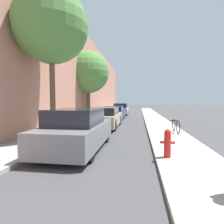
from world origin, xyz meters
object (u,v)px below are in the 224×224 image
Objects in this scene: street_tree_far at (88,72)px; street_tree_near at (51,27)px; parked_car_champagne at (105,118)px; parked_car_navy at (114,113)px; parked_car_grey at (77,130)px; bicycle at (176,126)px; fire_hydrant at (167,143)px; parked_car_silver at (121,110)px.

street_tree_near is at bearing -84.53° from street_tree_far.
street_tree_far reaches higher than parked_car_champagne.
street_tree_near is at bearing -99.54° from parked_car_navy.
bicycle is (4.22, 3.67, -0.26)m from parked_car_grey.
parked_car_champagne reaches higher than fire_hydrant.
street_tree_far is (-0.86, 9.01, -0.67)m from street_tree_near.
parked_car_champagne is 5.57× the size of fire_hydrant.
parked_car_champagne is at bearing 67.37° from street_tree_near.
parked_car_navy is at bearing 117.80° from bicycle.
fire_hydrant is at bearing -63.55° from street_tree_far.
fire_hydrant is at bearing -74.70° from parked_car_navy.
street_tree_near is (-1.71, -4.10, 4.51)m from parked_car_champagne.
parked_car_grey reaches higher than parked_car_champagne.
bicycle is at bearing -71.72° from parked_car_silver.
parked_car_grey reaches higher than bicycle.
parked_car_champagne reaches higher than parked_car_navy.
parked_car_grey is at bearing -42.00° from street_tree_near.
parked_car_champagne is 2.94× the size of bicycle.
parked_car_champagne is at bearing -62.30° from street_tree_far.
parked_car_grey is 0.94× the size of parked_car_navy.
parked_car_champagne is at bearing 90.19° from parked_car_grey.
parked_car_silver is 2.53× the size of bicycle.
parked_car_silver reaches higher than fire_hydrant.
parked_car_navy is at bearing 90.76° from parked_car_grey.
fire_hydrant is (3.10, -0.87, -0.16)m from parked_car_grey.
bicycle is at bearing 76.13° from fire_hydrant.
parked_car_grey is 5.07× the size of fire_hydrant.
parked_car_navy is at bearing 9.75° from street_tree_far.
parked_car_navy is 12.29m from fire_hydrant.
parked_car_grey is at bearing -89.81° from parked_car_champagne.
parked_car_silver is (-0.02, 16.49, -0.03)m from parked_car_grey.
parked_car_navy is (-0.15, 10.98, -0.09)m from parked_car_grey.
parked_car_champagne reaches higher than bicycle.
street_tree_far reaches higher than parked_car_silver.
bicycle is (4.24, -12.83, -0.24)m from parked_car_silver.
street_tree_far is (-2.57, 4.90, 3.84)m from parked_car_champagne.
parked_car_champagne is (-0.02, 5.66, -0.05)m from parked_car_grey.
street_tree_near reaches higher than parked_car_navy.
fire_hydrant is at bearing -106.87° from bicycle.
parked_car_grey is 1.06× the size of parked_car_silver.
street_tree_far is at bearing 131.62° from bicycle.
parked_car_grey is at bearing -76.21° from street_tree_far.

